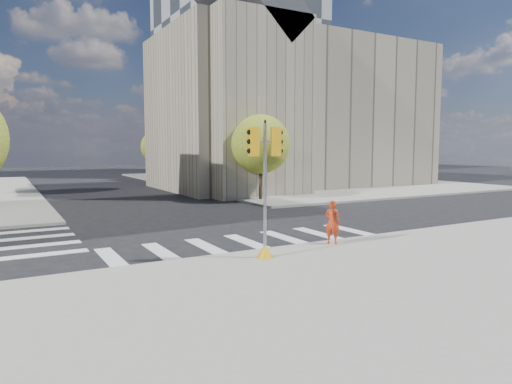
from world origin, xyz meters
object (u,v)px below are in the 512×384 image
at_px(photographer, 332,222).
at_px(traffic_signal, 265,200).
at_px(lamp_far, 180,140).
at_px(lamp_near, 241,138).

bearing_deg(photographer, traffic_signal, 70.92).
height_order(lamp_far, traffic_signal, lamp_far).
height_order(lamp_near, traffic_signal, lamp_near).
height_order(lamp_near, lamp_far, same).
xyz_separation_m(lamp_near, traffic_signal, (-9.14, -19.30, -2.49)).
relative_size(lamp_far, traffic_signal, 1.77).
relative_size(lamp_near, lamp_far, 1.00).
bearing_deg(traffic_signal, photographer, 22.65).
xyz_separation_m(lamp_far, traffic_signal, (-9.14, -33.30, -2.49)).
bearing_deg(lamp_far, traffic_signal, -105.35).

